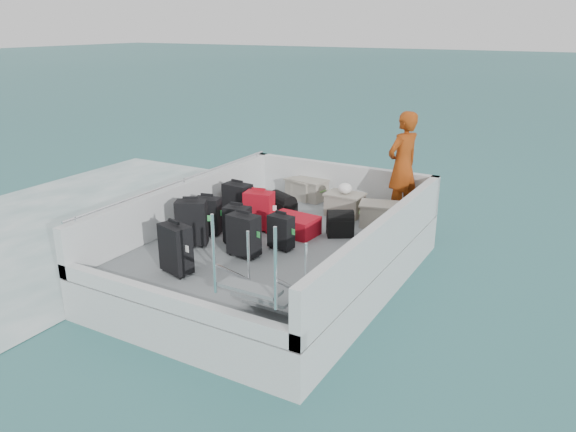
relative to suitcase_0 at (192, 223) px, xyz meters
name	(u,v)px	position (x,y,z in m)	size (l,w,h in m)	color
ground	(275,279)	(1.01, 0.72, -0.97)	(160.00, 160.00, 0.00)	#175153
wake_foam	(66,226)	(-3.79, 0.72, -0.97)	(10.00, 10.00, 0.00)	white
ferry_hull	(275,261)	(1.01, 0.72, -0.67)	(3.60, 5.00, 0.60)	silver
deck	(275,243)	(1.01, 0.72, -0.36)	(3.30, 4.70, 0.02)	slate
deck_fittings	(284,229)	(1.35, 0.40, 0.02)	(3.60, 5.00, 0.90)	silver
suitcase_0	(192,223)	(0.00, 0.00, 0.00)	(0.45, 0.25, 0.70)	black
suitcase_1	(208,216)	(-0.08, 0.49, -0.05)	(0.40, 0.23, 0.60)	black
suitcase_2	(238,203)	(-0.01, 1.21, -0.02)	(0.46, 0.27, 0.66)	black
suitcase_3	(176,249)	(0.44, -0.88, -0.01)	(0.44, 0.26, 0.68)	black
suitcase_4	(237,225)	(0.54, 0.40, -0.06)	(0.39, 0.23, 0.58)	black
suitcase_5	(259,211)	(0.50, 1.07, -0.03)	(0.45, 0.27, 0.63)	#B80E1C
suitcase_6	(244,236)	(0.90, 0.05, -0.04)	(0.45, 0.26, 0.62)	black
suitcase_7	(281,232)	(1.22, 0.54, -0.09)	(0.36, 0.21, 0.52)	black
suitcase_8	(294,225)	(1.08, 1.17, -0.20)	(0.49, 0.74, 0.29)	#B80E1C
duffel_0	(240,201)	(-0.34, 1.77, -0.19)	(0.49, 0.30, 0.32)	black
duffel_1	(283,207)	(0.50, 1.83, -0.19)	(0.49, 0.30, 0.32)	black
duffel_2	(340,226)	(1.75, 1.48, -0.19)	(0.41, 0.30, 0.32)	black
crate_0	(302,190)	(0.30, 2.92, -0.18)	(0.56, 0.39, 0.34)	gray
crate_1	(309,190)	(0.44, 2.92, -0.17)	(0.60, 0.42, 0.36)	gray
crate_2	(345,205)	(1.40, 2.41, -0.17)	(0.60, 0.41, 0.36)	gray
crate_3	(379,215)	(2.12, 2.19, -0.17)	(0.59, 0.41, 0.36)	gray
yellow_bag	(405,217)	(2.46, 2.51, -0.24)	(0.28, 0.26, 0.22)	gold
white_bag	(345,190)	(1.40, 2.41, 0.10)	(0.24, 0.24, 0.18)	white
passenger	(403,165)	(2.26, 2.82, 0.56)	(0.67, 0.43, 1.81)	#CC4D13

